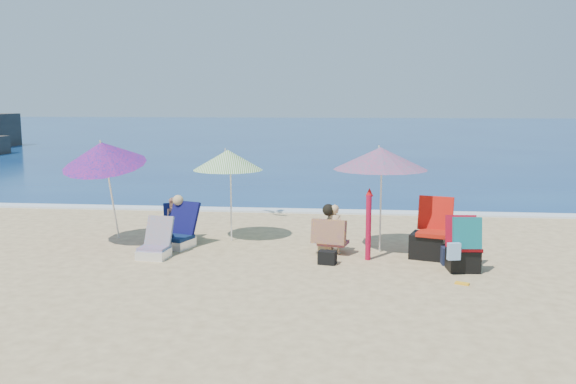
# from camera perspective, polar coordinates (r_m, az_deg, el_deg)

# --- Properties ---
(ground) EXTENTS (120.00, 120.00, 0.00)m
(ground) POSITION_cam_1_polar(r_m,az_deg,el_deg) (9.85, 1.13, -7.23)
(ground) COLOR #D8BC84
(ground) RESTS_ON ground
(sea) EXTENTS (120.00, 80.00, 0.12)m
(sea) POSITION_cam_1_polar(r_m,az_deg,el_deg) (54.52, 5.23, 5.65)
(sea) COLOR navy
(sea) RESTS_ON ground
(foam) EXTENTS (120.00, 0.50, 0.04)m
(foam) POSITION_cam_1_polar(r_m,az_deg,el_deg) (14.81, 2.83, -1.81)
(foam) COLOR white
(foam) RESTS_ON ground
(umbrella_turquoise) EXTENTS (2.10, 2.10, 1.90)m
(umbrella_turquoise) POSITION_cam_1_polar(r_m,az_deg,el_deg) (10.84, 8.59, 3.11)
(umbrella_turquoise) COLOR silver
(umbrella_turquoise) RESTS_ON ground
(umbrella_striped) EXTENTS (1.46, 1.46, 1.78)m
(umbrella_striped) POSITION_cam_1_polar(r_m,az_deg,el_deg) (11.68, -5.61, 2.98)
(umbrella_striped) COLOR white
(umbrella_striped) RESTS_ON ground
(umbrella_blue) EXTENTS (1.67, 1.73, 2.08)m
(umbrella_blue) POSITION_cam_1_polar(r_m,az_deg,el_deg) (11.73, -16.84, 3.43)
(umbrella_blue) COLOR white
(umbrella_blue) RESTS_ON ground
(furled_umbrella) EXTENTS (0.16, 0.18, 1.23)m
(furled_umbrella) POSITION_cam_1_polar(r_m,az_deg,el_deg) (10.38, 7.51, -2.66)
(furled_umbrella) COLOR #A20B29
(furled_umbrella) RESTS_ON ground
(chair_navy) EXTENTS (0.78, 0.87, 0.81)m
(chair_navy) POSITION_cam_1_polar(r_m,az_deg,el_deg) (11.47, -10.28, -4.00)
(chair_navy) COLOR #0B1D42
(chair_navy) RESTS_ON ground
(chair_rainbow) EXTENTS (0.54, 0.67, 0.67)m
(chair_rainbow) POSITION_cam_1_polar(r_m,az_deg,el_deg) (10.81, -12.26, -5.03)
(chair_rainbow) COLOR #C34553
(chair_rainbow) RESTS_ON ground
(camp_chair_left) EXTENTS (0.82, 0.78, 1.04)m
(camp_chair_left) POSITION_cam_1_polar(r_m,az_deg,el_deg) (10.79, 13.09, -4.36)
(camp_chair_left) COLOR #B01A0C
(camp_chair_left) RESTS_ON ground
(camp_chair_right) EXTENTS (0.58, 0.71, 0.90)m
(camp_chair_right) POSITION_cam_1_polar(r_m,az_deg,el_deg) (10.08, 15.99, -5.30)
(camp_chair_right) COLOR red
(camp_chair_right) RESTS_ON ground
(person_center) EXTENTS (0.68, 0.60, 0.88)m
(person_center) POSITION_cam_1_polar(r_m,az_deg,el_deg) (10.77, 4.12, -3.53)
(person_center) COLOR tan
(person_center) RESTS_ON ground
(person_left) EXTENTS (0.65, 0.68, 0.92)m
(person_left) POSITION_cam_1_polar(r_m,az_deg,el_deg) (12.00, -10.46, -2.46)
(person_left) COLOR tan
(person_left) RESTS_ON ground
(bag_navy_a) EXTENTS (0.47, 0.41, 0.30)m
(bag_navy_a) POSITION_cam_1_polar(r_m,az_deg,el_deg) (11.30, -11.69, -4.55)
(bag_navy_a) COLOR #182136
(bag_navy_a) RESTS_ON ground
(bag_black_a) EXTENTS (0.35, 0.28, 0.23)m
(bag_black_a) POSITION_cam_1_polar(r_m,az_deg,el_deg) (12.18, -10.32, -3.73)
(bag_black_a) COLOR black
(bag_black_a) RESTS_ON ground
(bag_tan) EXTENTS (0.29, 0.25, 0.21)m
(bag_tan) POSITION_cam_1_polar(r_m,az_deg,el_deg) (11.03, 3.51, -4.97)
(bag_tan) COLOR tan
(bag_tan) RESTS_ON ground
(bag_navy_b) EXTENTS (0.40, 0.31, 0.29)m
(bag_navy_b) POSITION_cam_1_polar(r_m,az_deg,el_deg) (10.50, 15.11, -5.71)
(bag_navy_b) COLOR #171D33
(bag_navy_b) RESTS_ON ground
(bag_black_b) EXTENTS (0.32, 0.25, 0.22)m
(bag_black_b) POSITION_cam_1_polar(r_m,az_deg,el_deg) (10.16, 3.68, -6.11)
(bag_black_b) COLOR black
(bag_black_b) RESTS_ON ground
(orange_item) EXTENTS (0.22, 0.16, 0.03)m
(orange_item) POSITION_cam_1_polar(r_m,az_deg,el_deg) (9.44, 15.91, -8.19)
(orange_item) COLOR #FFAE1A
(orange_item) RESTS_ON ground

